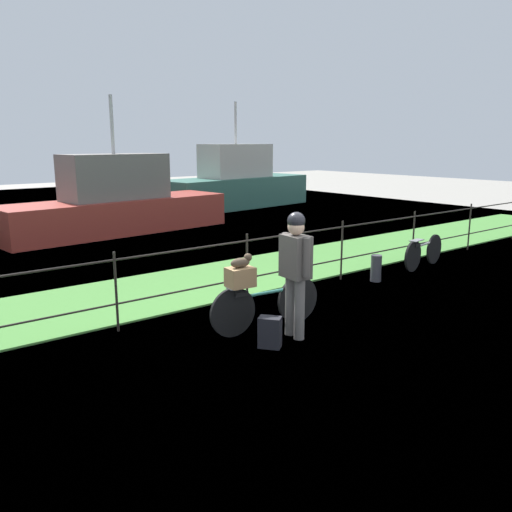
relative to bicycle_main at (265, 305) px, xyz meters
name	(u,v)px	position (x,y,z in m)	size (l,w,h in m)	color
ground_plane	(327,331)	(0.61, -0.60, -0.36)	(60.00, 60.00, 0.00)	gray
grass_strip	(201,283)	(0.61, 2.60, -0.34)	(27.00, 2.40, 0.03)	#478438
harbor_water	(53,228)	(0.61, 10.91, -0.36)	(30.00, 30.00, 0.00)	slate
iron_fence	(247,262)	(0.61, 1.21, 0.30)	(18.04, 0.04, 1.12)	#28231E
bicycle_main	(265,305)	(0.00, 0.00, 0.00)	(1.75, 0.25, 0.68)	black
wooden_crate	(240,277)	(-0.40, 0.04, 0.45)	(0.35, 0.27, 0.26)	#A87F51
terrier_dog	(242,262)	(-0.38, 0.04, 0.66)	(0.32, 0.17, 0.18)	#4C3D2D
cyclist_person	(295,264)	(0.12, -0.46, 0.65)	(0.30, 0.54, 1.68)	slate
backpack_on_paving	(270,332)	(-0.38, -0.55, -0.16)	(0.28, 0.18, 0.40)	black
mooring_bollard	(376,268)	(3.27, 0.71, -0.11)	(0.20, 0.20, 0.50)	#38383D
bicycle_parked	(423,252)	(4.91, 0.80, -0.02)	(1.59, 0.30, 0.63)	black
moored_boat_near	(116,205)	(1.80, 8.86, 0.45)	(6.76, 2.46, 3.83)	#9E3328
moored_boat_far	(236,184)	(8.08, 11.60, 0.55)	(6.73, 2.75, 4.07)	#336656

